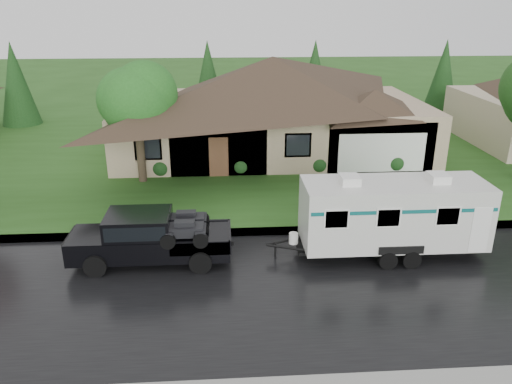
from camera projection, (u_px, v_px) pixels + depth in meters
ground at (253, 260)px, 18.02m from camera, size 140.00×140.00×0.00m
road at (257, 290)px, 16.16m from camera, size 140.00×8.00×0.01m
curb at (250, 232)px, 20.09m from camera, size 140.00×0.50×0.15m
lawn at (239, 146)px, 31.97m from camera, size 140.00×26.00×0.15m
house_main at (277, 94)px, 29.77m from camera, size 19.44×10.80×6.90m
tree_left_green at (136, 100)px, 24.09m from camera, size 3.63×3.63×6.01m
shrub_row at (280, 164)px, 26.58m from camera, size 13.60×1.00×1.00m
pickup_truck at (147, 236)px, 17.62m from camera, size 5.60×2.13×1.87m
travel_trailer at (393, 213)px, 17.94m from camera, size 6.90×2.43×3.10m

